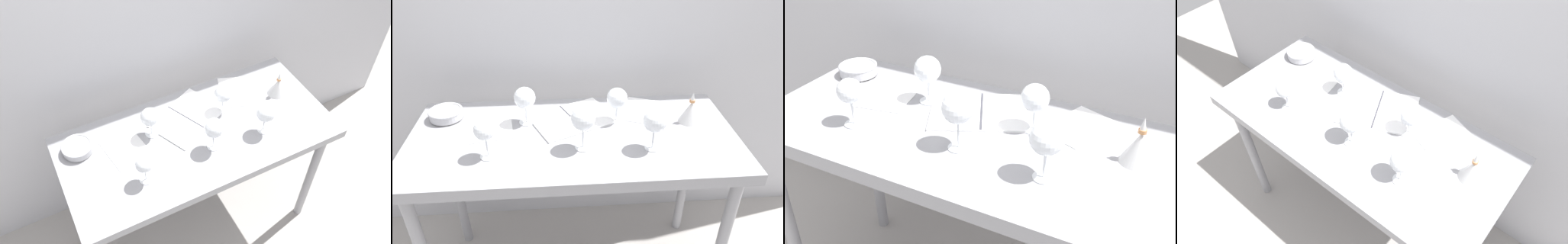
% 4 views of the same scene
% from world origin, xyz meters
% --- Properties ---
extents(back_wall, '(3.80, 0.04, 2.60)m').
position_xyz_m(back_wall, '(0.00, 0.49, 1.30)').
color(back_wall, '#B9B9BE').
rests_on(back_wall, ground_plane).
extents(steel_counter, '(1.40, 0.65, 0.90)m').
position_xyz_m(steel_counter, '(0.00, -0.01, 0.79)').
color(steel_counter, gray).
rests_on(steel_counter, ground_plane).
extents(wine_glass_far_right, '(0.09, 0.09, 0.16)m').
position_xyz_m(wine_glass_far_right, '(0.20, 0.09, 1.01)').
color(wine_glass_far_right, white).
rests_on(wine_glass_far_right, steel_counter).
extents(wine_glass_far_left, '(0.09, 0.09, 0.17)m').
position_xyz_m(wine_glass_far_left, '(-0.20, 0.11, 1.02)').
color(wine_glass_far_left, white).
rests_on(wine_glass_far_left, steel_counter).
extents(wine_glass_near_left, '(0.08, 0.08, 0.16)m').
position_xyz_m(wine_glass_near_left, '(-0.34, -0.14, 1.02)').
color(wine_glass_near_left, white).
rests_on(wine_glass_near_left, steel_counter).
extents(wine_glass_near_center, '(0.10, 0.10, 0.19)m').
position_xyz_m(wine_glass_near_center, '(0.04, -0.11, 1.03)').
color(wine_glass_near_center, white).
rests_on(wine_glass_near_center, steel_counter).
extents(wine_glass_near_right, '(0.09, 0.09, 0.18)m').
position_xyz_m(wine_glass_near_right, '(0.31, -0.13, 1.03)').
color(wine_glass_near_right, white).
rests_on(wine_glass_near_right, steel_counter).
extents(open_notebook, '(0.43, 0.38, 0.01)m').
position_xyz_m(open_notebook, '(0.00, 0.12, 0.90)').
color(open_notebook, white).
rests_on(open_notebook, steel_counter).
extents(tasting_sheet_upper, '(0.23, 0.27, 0.00)m').
position_xyz_m(tasting_sheet_upper, '(0.32, 0.18, 0.90)').
color(tasting_sheet_upper, white).
rests_on(tasting_sheet_upper, steel_counter).
extents(tasting_sheet_lower, '(0.22, 0.26, 0.00)m').
position_xyz_m(tasting_sheet_lower, '(-0.36, 0.08, 0.90)').
color(tasting_sheet_lower, white).
rests_on(tasting_sheet_lower, steel_counter).
extents(tasting_bowl, '(0.15, 0.15, 0.05)m').
position_xyz_m(tasting_bowl, '(-0.57, 0.17, 0.93)').
color(tasting_bowl, beige).
rests_on(tasting_bowl, steel_counter).
extents(decanter_funnel, '(0.10, 0.10, 0.15)m').
position_xyz_m(decanter_funnel, '(0.53, 0.06, 0.95)').
color(decanter_funnel, silver).
rests_on(decanter_funnel, steel_counter).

